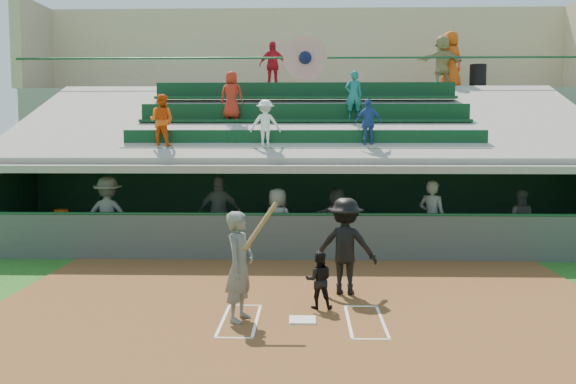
{
  "coord_description": "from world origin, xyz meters",
  "views": [
    {
      "loc": [
        0.06,
        -10.2,
        3.09
      ],
      "look_at": [
        -0.34,
        3.5,
        1.8
      ],
      "focal_mm": 40.0,
      "sensor_mm": 36.0,
      "label": 1
    }
  ],
  "objects_px": {
    "trash_bin": "(478,77)",
    "catcher": "(319,280)",
    "white_table": "(63,237)",
    "water_cooler": "(62,216)",
    "home_plate": "(302,320)",
    "batter_at_plate": "(240,266)"
  },
  "relations": [
    {
      "from": "trash_bin",
      "to": "catcher",
      "type": "bearing_deg",
      "value": -115.49
    },
    {
      "from": "trash_bin",
      "to": "white_table",
      "type": "bearing_deg",
      "value": -150.35
    },
    {
      "from": "white_table",
      "to": "water_cooler",
      "type": "xyz_separation_m",
      "value": [
        -0.05,
        0.04,
        0.52
      ]
    },
    {
      "from": "home_plate",
      "to": "water_cooler",
      "type": "bearing_deg",
      "value": 135.93
    },
    {
      "from": "catcher",
      "to": "trash_bin",
      "type": "bearing_deg",
      "value": -116.02
    },
    {
      "from": "home_plate",
      "to": "white_table",
      "type": "xyz_separation_m",
      "value": [
        -6.24,
        6.04,
        0.35
      ]
    },
    {
      "from": "white_table",
      "to": "trash_bin",
      "type": "relative_size",
      "value": 0.9
    },
    {
      "from": "white_table",
      "to": "water_cooler",
      "type": "bearing_deg",
      "value": 147.86
    },
    {
      "from": "home_plate",
      "to": "white_table",
      "type": "height_order",
      "value": "white_table"
    },
    {
      "from": "white_table",
      "to": "trash_bin",
      "type": "distance_m",
      "value": 15.0
    },
    {
      "from": "catcher",
      "to": "white_table",
      "type": "bearing_deg",
      "value": -39.48
    },
    {
      "from": "white_table",
      "to": "home_plate",
      "type": "bearing_deg",
      "value": -34.74
    },
    {
      "from": "catcher",
      "to": "trash_bin",
      "type": "height_order",
      "value": "trash_bin"
    },
    {
      "from": "batter_at_plate",
      "to": "white_table",
      "type": "xyz_separation_m",
      "value": [
        -5.22,
        6.04,
        -0.54
      ]
    },
    {
      "from": "white_table",
      "to": "trash_bin",
      "type": "bearing_deg",
      "value": 39.0
    },
    {
      "from": "water_cooler",
      "to": "home_plate",
      "type": "bearing_deg",
      "value": -44.07
    },
    {
      "from": "home_plate",
      "to": "water_cooler",
      "type": "xyz_separation_m",
      "value": [
        -6.29,
        6.09,
        0.87
      ]
    },
    {
      "from": "home_plate",
      "to": "water_cooler",
      "type": "relative_size",
      "value": 1.2
    },
    {
      "from": "batter_at_plate",
      "to": "catcher",
      "type": "height_order",
      "value": "batter_at_plate"
    },
    {
      "from": "white_table",
      "to": "batter_at_plate",
      "type": "bearing_deg",
      "value": -39.8
    },
    {
      "from": "water_cooler",
      "to": "trash_bin",
      "type": "xyz_separation_m",
      "value": [
        12.44,
        7.01,
        4.13
      ]
    },
    {
      "from": "home_plate",
      "to": "catcher",
      "type": "height_order",
      "value": "catcher"
    }
  ]
}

